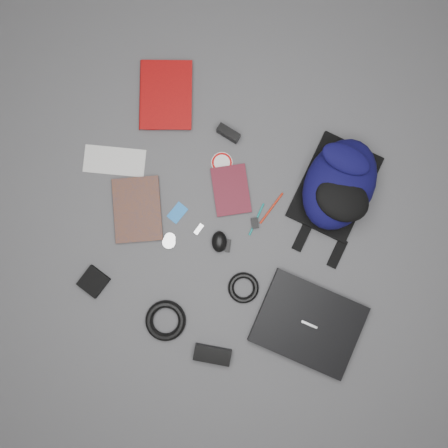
% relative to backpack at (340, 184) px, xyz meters
% --- Properties ---
extents(ground, '(4.00, 4.00, 0.00)m').
position_rel_backpack_xyz_m(ground, '(-0.40, -0.26, -0.09)').
color(ground, '#4F4F51').
rests_on(ground, ground).
extents(backpack, '(0.36, 0.46, 0.17)m').
position_rel_backpack_xyz_m(backpack, '(0.00, 0.00, 0.00)').
color(backpack, black).
rests_on(backpack, ground).
extents(laptop, '(0.44, 0.36, 0.04)m').
position_rel_backpack_xyz_m(laptop, '(0.03, -0.56, -0.07)').
color(laptop, black).
rests_on(laptop, ground).
extents(textbook_red, '(0.28, 0.33, 0.03)m').
position_rel_backpack_xyz_m(textbook_red, '(-0.86, 0.16, -0.07)').
color(textbook_red, '#91080A').
rests_on(textbook_red, ground).
extents(comic_book, '(0.27, 0.31, 0.02)m').
position_rel_backpack_xyz_m(comic_book, '(-0.84, -0.32, -0.08)').
color(comic_book, '#AA4F0C').
rests_on(comic_book, ground).
extents(envelope, '(0.27, 0.15, 0.00)m').
position_rel_backpack_xyz_m(envelope, '(-0.90, -0.12, -0.08)').
color(envelope, silver).
rests_on(envelope, ground).
extents(dvd_case, '(0.21, 0.24, 0.02)m').
position_rel_backpack_xyz_m(dvd_case, '(-0.40, -0.12, -0.08)').
color(dvd_case, '#480D18').
rests_on(dvd_case, ground).
extents(compact_camera, '(0.10, 0.06, 0.05)m').
position_rel_backpack_xyz_m(compact_camera, '(-0.47, 0.10, -0.06)').
color(compact_camera, black).
rests_on(compact_camera, ground).
extents(sticker_disc, '(0.10, 0.10, 0.00)m').
position_rel_backpack_xyz_m(sticker_disc, '(-0.47, -0.02, -0.09)').
color(sticker_disc, white).
rests_on(sticker_disc, ground).
extents(pen_teal, '(0.03, 0.14, 0.01)m').
position_rel_backpack_xyz_m(pen_teal, '(-0.27, -0.21, -0.08)').
color(pen_teal, '#0D7B76').
rests_on(pen_teal, ground).
extents(pen_red, '(0.07, 0.15, 0.01)m').
position_rel_backpack_xyz_m(pen_red, '(-0.23, -0.15, -0.08)').
color(pen_red, '#B9240E').
rests_on(pen_red, ground).
extents(id_badge, '(0.08, 0.09, 0.00)m').
position_rel_backpack_xyz_m(id_badge, '(-0.59, -0.26, -0.08)').
color(id_badge, blue).
rests_on(id_badge, ground).
extents(usb_black, '(0.02, 0.05, 0.01)m').
position_rel_backpack_xyz_m(usb_black, '(-0.36, -0.34, -0.08)').
color(usb_black, black).
rests_on(usb_black, ground).
extents(usb_silver, '(0.03, 0.05, 0.01)m').
position_rel_backpack_xyz_m(usb_silver, '(-0.49, -0.31, -0.08)').
color(usb_silver, silver).
rests_on(usb_silver, ground).
extents(key_fob, '(0.04, 0.05, 0.01)m').
position_rel_backpack_xyz_m(key_fob, '(-0.28, -0.22, -0.08)').
color(key_fob, black).
rests_on(key_fob, ground).
extents(mouse, '(0.08, 0.10, 0.04)m').
position_rel_backpack_xyz_m(mouse, '(-0.40, -0.33, -0.06)').
color(mouse, black).
rests_on(mouse, ground).
extents(headphone_left, '(0.07, 0.07, 0.01)m').
position_rel_backpack_xyz_m(headphone_left, '(-0.59, -0.39, -0.08)').
color(headphone_left, silver).
rests_on(headphone_left, ground).
extents(headphone_right, '(0.06, 0.06, 0.01)m').
position_rel_backpack_xyz_m(headphone_right, '(-0.59, -0.37, -0.08)').
color(headphone_right, silver).
rests_on(headphone_right, ground).
extents(cable_coil, '(0.16, 0.16, 0.02)m').
position_rel_backpack_xyz_m(cable_coil, '(-0.26, -0.49, -0.07)').
color(cable_coil, black).
rests_on(cable_coil, ground).
extents(power_brick, '(0.15, 0.07, 0.04)m').
position_rel_backpack_xyz_m(power_brick, '(-0.31, -0.77, -0.07)').
color(power_brick, black).
rests_on(power_brick, ground).
extents(power_cord_coil, '(0.20, 0.20, 0.03)m').
position_rel_backpack_xyz_m(power_cord_coil, '(-0.52, -0.69, -0.07)').
color(power_cord_coil, black).
rests_on(power_cord_coil, ground).
extents(pouch, '(0.13, 0.13, 0.03)m').
position_rel_backpack_xyz_m(pouch, '(-0.84, -0.62, -0.07)').
color(pouch, black).
rests_on(pouch, ground).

